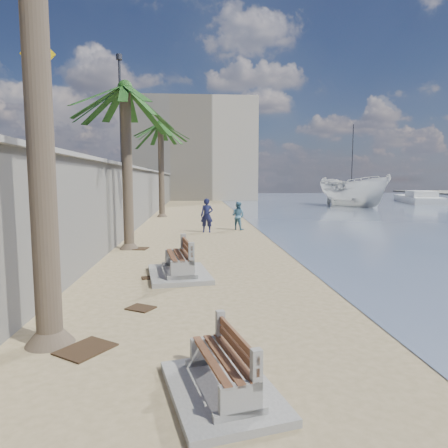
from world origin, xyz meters
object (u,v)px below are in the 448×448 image
bench_far (179,261)px  yacht_far (360,201)px  person_a (207,213)px  person_b (238,214)px  yacht_near (418,200)px  boat_cruiser (353,190)px  sailboat_west (351,199)px  bench_near (222,369)px  palm_back (161,125)px  palm_mid (125,90)px

bench_far → yacht_far: (19.68, 33.52, -0.11)m
person_a → person_b: person_a is taller
person_b → person_a: bearing=63.8°
person_a → yacht_far: person_a is taller
bench_far → yacht_near: 45.97m
boat_cruiser → yacht_far: boat_cruiser is taller
sailboat_west → boat_cruiser: bearing=-110.6°
bench_near → boat_cruiser: size_ratio=0.52×
palm_back → sailboat_west: 31.79m
yacht_far → palm_back: bearing=136.2°
palm_mid → person_a: (3.38, 5.01, -5.37)m
person_b → boat_cruiser: (14.41, 18.89, 0.86)m
palm_back → person_b: 11.44m
yacht_near → bench_near: bearing=163.9°
bench_far → palm_mid: 8.06m
boat_cruiser → palm_back: bearing=-171.3°
bench_near → palm_back: bearing=96.3°
person_a → yacht_near: person_a is taller
bench_far → sailboat_west: 45.18m
bench_near → palm_mid: size_ratio=0.30×
bench_far → palm_back: 20.38m
yacht_far → person_a: bearing=154.7°
yacht_near → yacht_far: bearing=124.1°
bench_near → sailboat_west: bearing=66.4°
sailboat_west → yacht_far: bearing=-103.2°
yacht_near → yacht_far: 9.03m
bench_far → palm_back: bearing=96.1°
yacht_far → person_b: bearing=156.4°
bench_far → yacht_near: bearing=52.0°
person_b → sailboat_west: bearing=-86.2°
bench_far → yacht_near: (28.29, 36.24, -0.11)m
bench_near → bench_far: 6.70m
person_b → yacht_near: person_b is taller
person_b → sailboat_west: size_ratio=0.18×
palm_mid → sailboat_west: bearing=56.2°
palm_back → person_a: (3.18, -9.30, -5.86)m
bench_far → boat_cruiser: (17.36, 29.77, 1.29)m
person_a → palm_mid: bearing=-116.7°
palm_mid → boat_cruiser: palm_mid is taller
bench_far → sailboat_west: sailboat_west is taller
bench_far → yacht_far: yacht_far is taller
boat_cruiser → yacht_far: (2.32, 3.75, -1.40)m
palm_back → yacht_far: (21.72, 14.29, -6.57)m
yacht_near → bench_far: bearing=158.6°
yacht_near → sailboat_west: sailboat_west is taller
sailboat_west → yacht_near: bearing=-27.3°
palm_back → sailboat_west: size_ratio=0.78×
bench_near → person_a: 16.59m
palm_back → yacht_far: bearing=33.3°
bench_near → yacht_near: bearing=57.4°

